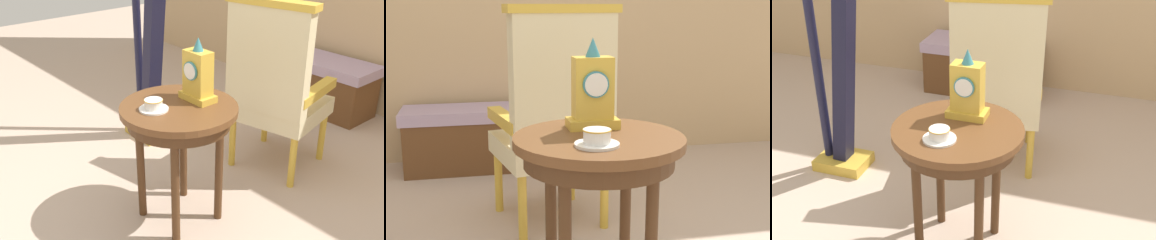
{
  "view_description": "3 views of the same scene",
  "coord_description": "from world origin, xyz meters",
  "views": [
    {
      "loc": [
        1.77,
        -1.32,
        1.63
      ],
      "look_at": [
        0.13,
        0.09,
        0.62
      ],
      "focal_mm": 43.87,
      "sensor_mm": 36.0,
      "label": 1
    },
    {
      "loc": [
        -0.37,
        -1.64,
        1.13
      ],
      "look_at": [
        -0.0,
        0.1,
        0.74
      ],
      "focal_mm": 48.14,
      "sensor_mm": 36.0,
      "label": 2
    },
    {
      "loc": [
        0.72,
        -1.83,
        1.77
      ],
      "look_at": [
        0.09,
        0.07,
        0.73
      ],
      "focal_mm": 46.88,
      "sensor_mm": 36.0,
      "label": 3
    }
  ],
  "objects": [
    {
      "name": "harp",
      "position": [
        -0.84,
        0.53,
        0.74
      ],
      "size": [
        0.4,
        0.24,
        1.83
      ],
      "color": "gold",
      "rests_on": "ground"
    },
    {
      "name": "window_bench",
      "position": [
        -0.37,
        1.95,
        0.22
      ],
      "size": [
        0.95,
        0.4,
        0.44
      ],
      "color": "#B299B7",
      "rests_on": "ground"
    },
    {
      "name": "teacup_left",
      "position": [
        0.03,
        -0.07,
        0.71
      ],
      "size": [
        0.15,
        0.15,
        0.06
      ],
      "color": "white",
      "rests_on": "side_table"
    },
    {
      "name": "side_table",
      "position": [
        0.07,
        0.06,
        0.59
      ],
      "size": [
        0.61,
        0.61,
        0.68
      ],
      "color": "brown",
      "rests_on": "ground"
    },
    {
      "name": "armchair",
      "position": [
        0.04,
        0.85,
        0.59
      ],
      "size": [
        0.64,
        0.63,
        1.14
      ],
      "color": "beige",
      "rests_on": "ground"
    },
    {
      "name": "mantel_clock",
      "position": [
        0.07,
        0.18,
        0.82
      ],
      "size": [
        0.19,
        0.11,
        0.34
      ],
      "color": "gold",
      "rests_on": "side_table"
    }
  ]
}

